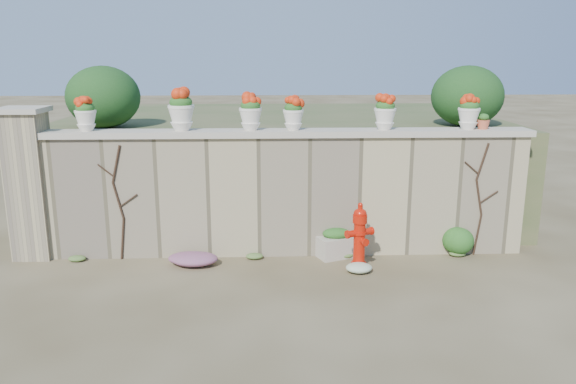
{
  "coord_description": "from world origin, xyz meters",
  "views": [
    {
      "loc": [
        -0.27,
        -7.26,
        3.29
      ],
      "look_at": [
        0.05,
        1.4,
        1.16
      ],
      "focal_mm": 35.0,
      "sensor_mm": 36.0,
      "label": 1
    }
  ],
  "objects_px": {
    "planter_box": "(336,244)",
    "urn_pot_0": "(85,114)",
    "fire_hydrant": "(360,236)",
    "terracotta_pot": "(483,122)"
  },
  "relations": [
    {
      "from": "fire_hydrant",
      "to": "terracotta_pot",
      "type": "relative_size",
      "value": 4.35
    },
    {
      "from": "planter_box",
      "to": "fire_hydrant",
      "type": "bearing_deg",
      "value": -83.69
    },
    {
      "from": "fire_hydrant",
      "to": "urn_pot_0",
      "type": "xyz_separation_m",
      "value": [
        -4.31,
        0.78,
        1.83
      ]
    },
    {
      "from": "fire_hydrant",
      "to": "urn_pot_0",
      "type": "height_order",
      "value": "urn_pot_0"
    },
    {
      "from": "fire_hydrant",
      "to": "planter_box",
      "type": "height_order",
      "value": "fire_hydrant"
    },
    {
      "from": "urn_pot_0",
      "to": "terracotta_pot",
      "type": "height_order",
      "value": "urn_pot_0"
    },
    {
      "from": "urn_pot_0",
      "to": "planter_box",
      "type": "bearing_deg",
      "value": -3.56
    },
    {
      "from": "fire_hydrant",
      "to": "planter_box",
      "type": "relative_size",
      "value": 1.55
    },
    {
      "from": "fire_hydrant",
      "to": "terracotta_pot",
      "type": "bearing_deg",
      "value": -2.89
    },
    {
      "from": "planter_box",
      "to": "urn_pot_0",
      "type": "xyz_separation_m",
      "value": [
        -4.02,
        0.25,
        2.13
      ]
    }
  ]
}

